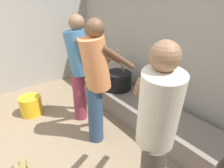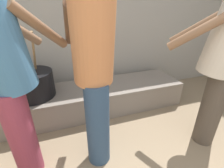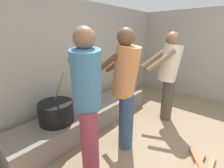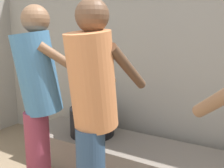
% 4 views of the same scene
% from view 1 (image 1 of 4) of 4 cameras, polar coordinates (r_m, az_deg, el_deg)
% --- Properties ---
extents(block_enclosure_rear, '(5.40, 0.20, 2.09)m').
position_cam_1_polar(block_enclosure_rear, '(3.00, 18.97, 8.61)').
color(block_enclosure_rear, '#9E998E').
rests_on(block_enclosure_rear, ground_plane).
extents(hearth_ledge, '(2.64, 0.60, 0.34)m').
position_cam_1_polar(hearth_ledge, '(3.07, 8.57, -8.00)').
color(hearth_ledge, slate).
rests_on(hearth_ledge, ground_plane).
extents(cooking_pot_main, '(0.48, 0.48, 0.75)m').
position_cam_1_polar(cooking_pot_main, '(3.31, 1.78, 1.09)').
color(cooking_pot_main, black).
rests_on(cooking_pot_main, hearth_ledge).
extents(cook_in_cream_shirt, '(0.70, 0.67, 1.58)m').
position_cam_1_polar(cook_in_cream_shirt, '(1.51, 13.34, -13.19)').
color(cook_in_cream_shirt, '#4C4238').
rests_on(cook_in_cream_shirt, ground_plane).
extents(cook_in_orange_shirt, '(0.36, 0.68, 1.62)m').
position_cam_1_polar(cook_in_orange_shirt, '(2.29, -4.80, 2.04)').
color(cook_in_orange_shirt, navy).
rests_on(cook_in_orange_shirt, ground_plane).
extents(cook_in_blue_shirt, '(0.68, 0.72, 1.62)m').
position_cam_1_polar(cook_in_blue_shirt, '(2.80, -9.93, 5.97)').
color(cook_in_blue_shirt, '#8C3347').
rests_on(cook_in_blue_shirt, ground_plane).
extents(bucket_yellow_plastic, '(0.36, 0.36, 0.32)m').
position_cam_1_polar(bucket_yellow_plastic, '(3.46, -23.42, -6.02)').
color(bucket_yellow_plastic, gold).
rests_on(bucket_yellow_plastic, ground_plane).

